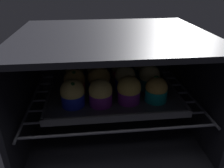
{
  "coord_description": "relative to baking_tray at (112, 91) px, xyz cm",
  "views": [
    {
      "loc": [
        -7.3,
        -43.63,
        51.24
      ],
      "look_at": [
        0.0,
        23.78,
        17.55
      ],
      "focal_mm": 35.32,
      "sensor_mm": 36.0,
      "label": 1
    }
  ],
  "objects": [
    {
      "name": "muffin_row2_col1",
      "position": [
        -4.7,
        9.0,
        4.41
      ],
      "size": [
        7.48,
        7.48,
        8.69
      ],
      "color": "#1928B7",
      "rests_on": "baking_tray"
    },
    {
      "name": "oven_rack",
      "position": [
        0.0,
        -1.78,
        -1.07
      ],
      "size": [
        54.8,
        42.0,
        0.8
      ],
      "color": "#51515B",
      "rests_on": "oven_cavity"
    },
    {
      "name": "muffin_row0_col1",
      "position": [
        -4.47,
        -8.98,
        4.49
      ],
      "size": [
        7.2,
        7.2,
        8.46
      ],
      "color": "#7A238C",
      "rests_on": "baking_tray"
    },
    {
      "name": "muffin_row2_col0",
      "position": [
        -12.84,
        8.97,
        4.51
      ],
      "size": [
        7.26,
        7.26,
        8.64
      ],
      "color": "#1928B7",
      "rests_on": "baking_tray"
    },
    {
      "name": "muffin_row1_col3",
      "position": [
        12.96,
        0.08,
        4.69
      ],
      "size": [
        7.11,
        7.11,
        8.91
      ],
      "color": "#0C8C84",
      "rests_on": "baking_tray"
    },
    {
      "name": "muffin_row2_col3",
      "position": [
        12.86,
        9.02,
        4.34
      ],
      "size": [
        7.03,
        7.03,
        8.34
      ],
      "color": "#0C8C84",
      "rests_on": "baking_tray"
    },
    {
      "name": "muffin_row1_col0",
      "position": [
        -12.58,
        -0.25,
        4.47
      ],
      "size": [
        7.22,
        7.22,
        8.52
      ],
      "color": "red",
      "rests_on": "baking_tray"
    },
    {
      "name": "muffin_row1_col2",
      "position": [
        4.52,
        0.09,
        4.62
      ],
      "size": [
        7.04,
        7.04,
        8.7
      ],
      "color": "#1928B7",
      "rests_on": "baking_tray"
    },
    {
      "name": "baking_tray",
      "position": [
        0.0,
        0.0,
        0.0
      ],
      "size": [
        42.95,
        34.32,
        2.2
      ],
      "color": "#4C4C51",
      "rests_on": "oven_rack"
    },
    {
      "name": "oven_cavity",
      "position": [
        0.0,
        2.47,
        2.33
      ],
      "size": [
        59.0,
        47.0,
        37.0
      ],
      "color": "black",
      "rests_on": "ground"
    },
    {
      "name": "muffin_row2_col2",
      "position": [
        4.22,
        8.93,
        4.07
      ],
      "size": [
        7.03,
        7.03,
        7.93
      ],
      "color": "red",
      "rests_on": "baking_tray"
    },
    {
      "name": "muffin_row0_col2",
      "position": [
        4.39,
        -8.25,
        4.58
      ],
      "size": [
        7.41,
        7.41,
        8.75
      ],
      "color": "#7A238C",
      "rests_on": "baking_tray"
    },
    {
      "name": "muffin_row1_col1",
      "position": [
        -4.37,
        0.0,
        4.69
      ],
      "size": [
        7.69,
        7.69,
        8.94
      ],
      "color": "#1928B7",
      "rests_on": "baking_tray"
    },
    {
      "name": "muffin_row0_col0",
      "position": [
        -12.86,
        -8.53,
        4.57
      ],
      "size": [
        7.3,
        7.3,
        8.61
      ],
      "color": "#1928B7",
      "rests_on": "baking_tray"
    },
    {
      "name": "muffin_row0_col3",
      "position": [
        13.05,
        -8.35,
        4.16
      ],
      "size": [
        7.03,
        7.03,
        8.31
      ],
      "color": "#0C8C84",
      "rests_on": "baking_tray"
    }
  ]
}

